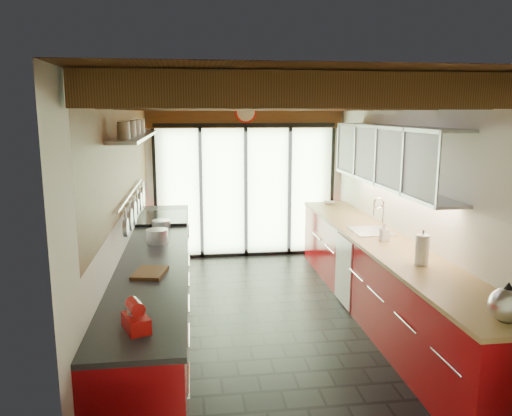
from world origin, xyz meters
name	(u,v)px	position (x,y,z in m)	size (l,w,h in m)	color
ground	(273,322)	(0.00, 0.00, 0.00)	(5.50, 5.50, 0.00)	black
room_shell	(273,178)	(0.00, 0.00, 1.65)	(5.50, 5.50, 5.50)	silver
ceiling_beams	(268,102)	(0.00, 0.38, 2.46)	(3.14, 5.06, 4.90)	#593316
glass_door	(246,156)	(0.00, 2.69, 1.66)	(2.95, 0.10, 2.90)	#C6EAAD
left_counter	(157,288)	(-1.28, 0.00, 0.46)	(0.68, 5.00, 0.92)	#9D0B0F
range_stove	(164,251)	(-1.28, 1.45, 0.47)	(0.66, 0.90, 0.97)	silver
right_counter	(381,278)	(1.27, 0.00, 0.46)	(0.68, 5.00, 0.92)	#9D0B0F
sink_assembly	(372,228)	(1.29, 0.40, 0.96)	(0.45, 0.52, 0.43)	silver
upper_cabinets_right	(390,156)	(1.43, 0.30, 1.85)	(0.34, 3.00, 3.00)	silver
left_wall_fixtures	(136,164)	(-1.47, 0.25, 1.80)	(0.28, 2.60, 0.96)	silver
stand_mixer	(136,318)	(-1.27, -2.07, 1.01)	(0.22, 0.28, 0.22)	red
pot_large	(157,236)	(-1.27, 0.20, 1.00)	(0.24, 0.24, 0.15)	silver
pot_small	(161,224)	(-1.27, 0.99, 0.96)	(0.23, 0.23, 0.09)	silver
cutting_board	(150,273)	(-1.27, -0.90, 0.94)	(0.26, 0.37, 0.03)	brown
kettle	(507,303)	(1.27, -2.25, 1.05)	(0.28, 0.32, 0.29)	silver
paper_towel	(422,250)	(1.27, -0.96, 1.07)	(0.14, 0.14, 0.35)	white
soap_bottle	(385,232)	(1.27, -0.04, 1.02)	(0.09, 0.09, 0.20)	silver
bowl	(329,203)	(1.27, 2.25, 0.94)	(0.18, 0.18, 0.05)	silver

